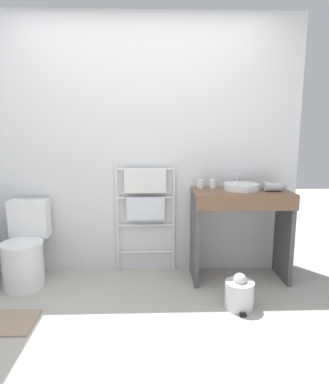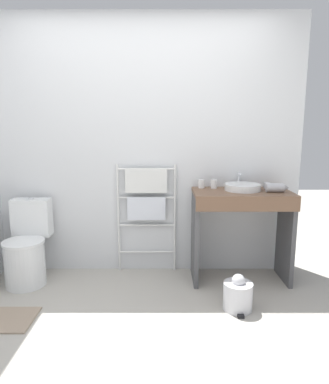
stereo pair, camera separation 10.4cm
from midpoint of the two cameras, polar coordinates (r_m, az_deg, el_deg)
The scene contains 11 objects.
ground_plane at distance 2.44m, azimuth -3.98°, elevation -25.61°, with size 12.00×12.00×0.00m, color #A8A399.
wall_back at distance 3.42m, azimuth -2.49°, elevation 7.42°, with size 3.10×0.12×2.50m, color silver.
toilet at distance 3.47m, azimuth -20.95°, elevation -9.00°, with size 0.37×0.51×0.78m.
towel_radiator at distance 3.37m, azimuth -1.94°, elevation -1.21°, with size 0.59×0.06×1.09m.
vanity_counter at distance 3.30m, azimuth 13.76°, elevation -4.80°, with size 0.90×0.49×0.87m.
sink_basin at distance 3.28m, azimuth 13.98°, elevation 0.82°, with size 0.33×0.33×0.06m.
faucet at distance 3.43m, azimuth 13.39°, elevation 2.29°, with size 0.02×0.10×0.15m.
cup_near_wall at distance 3.34m, azimuth 7.27°, elevation 1.37°, with size 0.06×0.06×0.08m.
cup_near_edge at distance 3.34m, azimuth 9.33°, elevation 1.31°, with size 0.06×0.06×0.08m.
hair_dryer at distance 3.29m, azimuth 19.04°, elevation 0.71°, with size 0.21×0.19×0.08m.
trash_bin at distance 2.94m, azimuth 13.36°, elevation -16.35°, with size 0.23×0.27×0.30m.
Camera 2 is at (0.21, -1.96, 1.44)m, focal length 32.00 mm.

